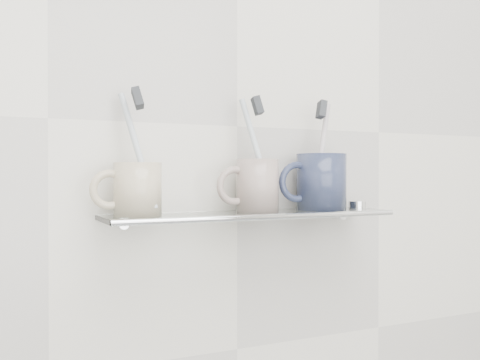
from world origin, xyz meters
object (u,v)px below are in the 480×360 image
mug_right (321,182)px  mug_left (138,189)px  shelf_glass (253,215)px  mug_center (257,185)px

mug_right → mug_left: bearing=157.2°
shelf_glass → mug_right: bearing=2.0°
shelf_glass → mug_left: bearing=178.5°
mug_left → mug_center: size_ratio=0.91×
shelf_glass → mug_right: (0.14, 0.00, 0.05)m
mug_left → mug_right: mug_right is taller
mug_center → shelf_glass: bearing=-146.1°
mug_left → mug_right: size_ratio=0.81×
mug_left → mug_right: bearing=-8.1°
shelf_glass → mug_left: mug_left is taller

